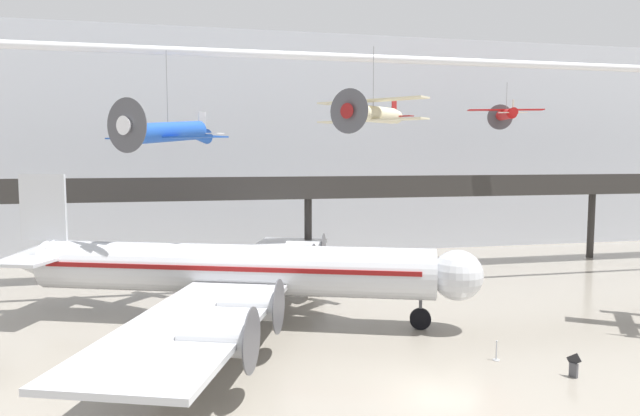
{
  "coord_description": "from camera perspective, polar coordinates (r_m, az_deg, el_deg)",
  "views": [
    {
      "loc": [
        -10.31,
        -22.83,
        10.65
      ],
      "look_at": [
        -3.0,
        10.22,
        7.55
      ],
      "focal_mm": 32.0,
      "sensor_mm": 36.0,
      "label": 1
    }
  ],
  "objects": [
    {
      "name": "stanchion_barrier",
      "position": [
        32.06,
        17.22,
        -13.8
      ],
      "size": [
        0.36,
        0.36,
        1.08
      ],
      "color": "#B2B5BA",
      "rests_on": "ground"
    },
    {
      "name": "mezzanine_walkway",
      "position": [
        51.87,
        -0.99,
        1.45
      ],
      "size": [
        110.0,
        3.2,
        8.85
      ],
      "color": "#2D2B28",
      "rests_on": "ground"
    },
    {
      "name": "airliner_silver_main",
      "position": [
        37.08,
        -8.87,
        -6.15
      ],
      "size": [
        30.5,
        35.66,
        9.46
      ],
      "rotation": [
        0.0,
        0.0,
        -0.36
      ],
      "color": "silver",
      "rests_on": "ground"
    },
    {
      "name": "suspended_plane_red_highwing",
      "position": [
        58.74,
        18.12,
        8.93
      ],
      "size": [
        7.15,
        6.05,
        4.41
      ],
      "rotation": [
        0.0,
        0.0,
        1.27
      ],
      "color": "red"
    },
    {
      "name": "suspended_plane_cream_biplane",
      "position": [
        37.86,
        5.31,
        9.4
      ],
      "size": [
        6.53,
        6.66,
        5.71
      ],
      "rotation": [
        0.0,
        0.0,
        3.86
      ],
      "color": "beige"
    },
    {
      "name": "ground_plane",
      "position": [
        27.22,
        11.43,
        -17.9
      ],
      "size": [
        260.0,
        260.0,
        0.0
      ],
      "primitive_type": "plane",
      "color": "gray"
    },
    {
      "name": "info_sign_pedestal",
      "position": [
        31.03,
        24.03,
        -14.41
      ],
      "size": [
        0.35,
        0.73,
        1.24
      ],
      "rotation": [
        0.0,
        0.0,
        0.41
      ],
      "color": "#4C4C51",
      "rests_on": "ground"
    },
    {
      "name": "ceiling_truss_beam",
      "position": [
        44.0,
        1.3,
        14.87
      ],
      "size": [
        120.0,
        0.6,
        0.6
      ],
      "color": "silver"
    },
    {
      "name": "hangar_back_wall",
      "position": [
        63.09,
        -3.09,
        6.36
      ],
      "size": [
        140.0,
        3.0,
        23.8
      ],
      "color": "silver",
      "rests_on": "ground"
    },
    {
      "name": "suspended_plane_blue_trainer",
      "position": [
        40.35,
        -14.94,
        7.31
      ],
      "size": [
        8.3,
        8.16,
        6.89
      ],
      "rotation": [
        0.0,
        0.0,
        3.99
      ],
      "color": "#1E4CAD"
    }
  ]
}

